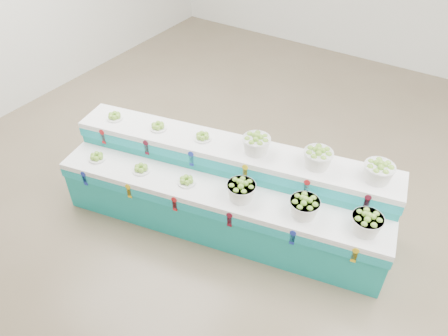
# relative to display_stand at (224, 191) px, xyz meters

# --- Properties ---
(ground) EXTENTS (10.00, 10.00, 0.00)m
(ground) POSITION_rel_display_stand_xyz_m (0.45, 0.57, -0.51)
(ground) COLOR brown
(ground) RESTS_ON ground
(display_stand) EXTENTS (4.12, 1.80, 1.02)m
(display_stand) POSITION_rel_display_stand_xyz_m (0.00, 0.00, 0.00)
(display_stand) COLOR teal
(display_stand) RESTS_ON ground
(plate_lower_left) EXTENTS (0.25, 0.25, 0.09)m
(plate_lower_left) POSITION_rel_display_stand_xyz_m (-1.52, -0.56, 0.25)
(plate_lower_left) COLOR white
(plate_lower_left) RESTS_ON display_stand
(plate_lower_mid) EXTENTS (0.25, 0.25, 0.09)m
(plate_lower_mid) POSITION_rel_display_stand_xyz_m (-0.91, -0.44, 0.25)
(plate_lower_mid) COLOR white
(plate_lower_mid) RESTS_ON display_stand
(plate_lower_right) EXTENTS (0.25, 0.25, 0.09)m
(plate_lower_right) POSITION_rel_display_stand_xyz_m (-0.32, -0.32, 0.25)
(plate_lower_right) COLOR white
(plate_lower_right) RESTS_ON display_stand
(basket_lower_left) EXTENTS (0.39, 0.39, 0.23)m
(basket_lower_left) POSITION_rel_display_stand_xyz_m (0.34, -0.18, 0.33)
(basket_lower_left) COLOR silver
(basket_lower_left) RESTS_ON display_stand
(basket_lower_mid) EXTENTS (0.39, 0.39, 0.23)m
(basket_lower_mid) POSITION_rel_display_stand_xyz_m (1.04, -0.04, 0.33)
(basket_lower_mid) COLOR silver
(basket_lower_mid) RESTS_ON display_stand
(basket_lower_right) EXTENTS (0.39, 0.39, 0.23)m
(basket_lower_right) POSITION_rel_display_stand_xyz_m (1.68, 0.09, 0.33)
(basket_lower_right) COLOR silver
(basket_lower_right) RESTS_ON display_stand
(plate_upper_left) EXTENTS (0.25, 0.25, 0.09)m
(plate_upper_left) POSITION_rel_display_stand_xyz_m (-1.62, -0.07, 0.55)
(plate_upper_left) COLOR white
(plate_upper_left) RESTS_ON display_stand
(plate_upper_mid) EXTENTS (0.25, 0.25, 0.09)m
(plate_upper_mid) POSITION_rel_display_stand_xyz_m (-1.01, 0.05, 0.55)
(plate_upper_mid) COLOR white
(plate_upper_mid) RESTS_ON display_stand
(plate_upper_right) EXTENTS (0.25, 0.25, 0.09)m
(plate_upper_right) POSITION_rel_display_stand_xyz_m (-0.41, 0.17, 0.55)
(plate_upper_right) COLOR white
(plate_upper_right) RESTS_ON display_stand
(basket_upper_left) EXTENTS (0.39, 0.39, 0.23)m
(basket_upper_left) POSITION_rel_display_stand_xyz_m (0.25, 0.30, 0.63)
(basket_upper_left) COLOR silver
(basket_upper_left) RESTS_ON display_stand
(basket_upper_mid) EXTENTS (0.39, 0.39, 0.23)m
(basket_upper_mid) POSITION_rel_display_stand_xyz_m (0.95, 0.44, 0.63)
(basket_upper_mid) COLOR silver
(basket_upper_mid) RESTS_ON display_stand
(basket_upper_right) EXTENTS (0.39, 0.39, 0.23)m
(basket_upper_right) POSITION_rel_display_stand_xyz_m (1.58, 0.57, 0.63)
(basket_upper_right) COLOR silver
(basket_upper_right) RESTS_ON display_stand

